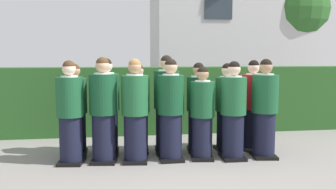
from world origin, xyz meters
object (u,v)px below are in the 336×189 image
Objects in this scene: student_front_row_4 at (202,115)px; student_front_row_6 at (265,111)px; student_rear_row_1 at (107,109)px; student_front_row_3 at (171,112)px; student_rear_row_2 at (138,110)px; student_rear_row_5 at (227,109)px; student_front_row_1 at (103,112)px; student_front_row_2 at (135,113)px; student_in_red_blazer at (253,107)px; student_rear_row_4 at (198,109)px; student_front_row_5 at (233,113)px; student_rear_row_3 at (166,106)px; student_rear_row_0 at (75,111)px; student_front_row_0 at (70,115)px.

student_front_row_6 is (1.05, -0.05, 0.06)m from student_front_row_4.
student_front_row_3 is at bearing -26.84° from student_rear_row_1.
student_rear_row_2 is 1.00× the size of student_rear_row_5.
student_front_row_2 is (0.50, -0.06, -0.01)m from student_front_row_1.
student_front_row_6 is at bearing -16.15° from student_rear_row_2.
student_rear_row_5 is 0.49m from student_in_red_blazer.
student_front_row_5 is at bearing -50.04° from student_rear_row_4.
student_front_row_1 reaches higher than student_front_row_6.
student_front_row_5 is 1.18m from student_rear_row_3.
student_front_row_3 is at bearing -89.87° from student_rear_row_3.
student_rear_row_3 is at bearing 160.46° from student_front_row_6.
student_front_row_3 is 1.67m from student_rear_row_0.
student_rear_row_3 is (0.50, -0.04, 0.07)m from student_rear_row_2.
student_in_red_blazer is (2.14, 0.45, -0.01)m from student_front_row_2.
student_rear_row_4 is (0.56, -0.03, -0.06)m from student_rear_row_3.
student_rear_row_3 is at bearing 15.97° from student_front_row_0.
student_front_row_4 is 0.97× the size of student_rear_row_5.
student_rear_row_3 is at bearing 177.03° from student_rear_row_4.
student_rear_row_4 is at bearing 14.39° from student_front_row_1.
student_front_row_2 is at bearing -6.81° from student_front_row_1.
student_front_row_6 is at bearing -2.57° from student_front_row_4.
student_rear_row_4 is (0.56, 0.46, -0.03)m from student_front_row_3.
student_front_row_2 is 0.97× the size of student_rear_row_3.
student_front_row_4 is at bearing -156.38° from student_in_red_blazer.
student_rear_row_1 reaches higher than student_rear_row_0.
student_front_row_4 is 0.92× the size of student_rear_row_1.
student_rear_row_2 is at bearing 175.24° from student_rear_row_3.
student_rear_row_3 is at bearing 22.71° from student_front_row_1.
student_front_row_0 is 1.04× the size of student_rear_row_0.
student_front_row_2 is 1.08× the size of student_front_row_4.
student_rear_row_4 is at bearing 39.38° from student_front_row_3.
student_in_red_blazer reaches higher than student_rear_row_5.
student_front_row_1 is 1.03× the size of student_in_red_blazer.
student_rear_row_4 is at bearing 84.84° from student_front_row_4.
student_rear_row_4 is at bearing 152.32° from student_front_row_6.
student_front_row_3 is 0.97× the size of student_rear_row_3.
student_front_row_6 is 2.67m from student_rear_row_1.
student_front_row_3 is at bearing -140.62° from student_rear_row_4.
student_rear_row_3 is at bearing -2.64° from student_rear_row_0.
student_rear_row_1 is 2.11m from student_rear_row_5.
student_rear_row_5 is at bearing -178.86° from student_in_red_blazer.
student_rear_row_2 is (0.08, 0.55, -0.04)m from student_front_row_2.
student_in_red_blazer is (1.00, -0.03, 0.02)m from student_rear_row_4.
student_front_row_2 reaches higher than student_front_row_4.
student_rear_row_3 is 1.05× the size of student_in_red_blazer.
student_rear_row_2 is at bearing 40.43° from student_front_row_1.
student_front_row_3 is 1.03m from student_front_row_5.
student_front_row_0 is at bearing -172.79° from student_in_red_blazer.
student_front_row_1 reaches higher than student_rear_row_0.
student_rear_row_2 is at bearing 176.14° from student_rear_row_5.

